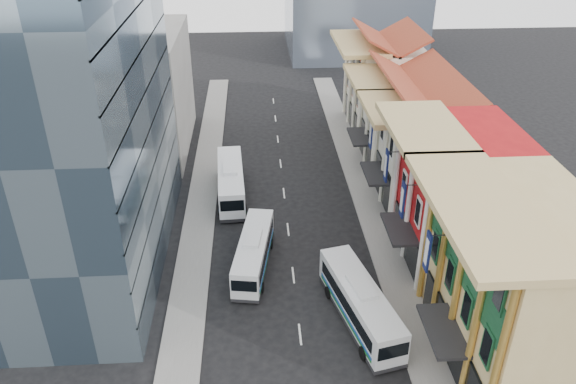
{
  "coord_description": "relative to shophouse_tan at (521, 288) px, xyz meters",
  "views": [
    {
      "loc": [
        -2.78,
        -22.45,
        29.16
      ],
      "look_at": [
        -0.19,
        19.12,
        5.7
      ],
      "focal_mm": 35.0,
      "sensor_mm": 36.0,
      "label": 1
    }
  ],
  "objects": [
    {
      "name": "shophouse_cream_far",
      "position": [
        0.0,
        41.0,
        -0.5
      ],
      "size": [
        8.0,
        12.0,
        11.0
      ],
      "primitive_type": "cube",
      "color": "silver",
      "rests_on": "ground"
    },
    {
      "name": "office_block_far",
      "position": [
        -30.0,
        37.0,
        1.0
      ],
      "size": [
        10.0,
        18.0,
        14.0
      ],
      "primitive_type": "cube",
      "color": "gray",
      "rests_on": "ground"
    },
    {
      "name": "shophouse_cream_near",
      "position": [
        0.0,
        21.5,
        -1.0
      ],
      "size": [
        8.0,
        9.0,
        10.0
      ],
      "primitive_type": "cube",
      "color": "silver",
      "rests_on": "ground"
    },
    {
      "name": "shophouse_cream_mid",
      "position": [
        0.0,
        30.5,
        -1.0
      ],
      "size": [
        8.0,
        9.0,
        10.0
      ],
      "primitive_type": "cube",
      "color": "silver",
      "rests_on": "ground"
    },
    {
      "name": "sidewalk_left",
      "position": [
        -22.5,
        17.0,
        -5.92
      ],
      "size": [
        3.0,
        90.0,
        0.15
      ],
      "primitive_type": "cube",
      "color": "slate",
      "rests_on": "ground"
    },
    {
      "name": "sidewalk_right",
      "position": [
        -5.5,
        17.0,
        -5.92
      ],
      "size": [
        3.0,
        90.0,
        0.15
      ],
      "primitive_type": "cube",
      "color": "slate",
      "rests_on": "ground"
    },
    {
      "name": "bus_left_near",
      "position": [
        -17.27,
        11.32,
        -4.41
      ],
      "size": [
        3.83,
        10.13,
        3.17
      ],
      "primitive_type": null,
      "rotation": [
        0.0,
        0.0,
        -0.16
      ],
      "color": "silver",
      "rests_on": "ground"
    },
    {
      "name": "office_tower",
      "position": [
        -31.0,
        14.0,
        9.0
      ],
      "size": [
        12.0,
        26.0,
        30.0
      ],
      "primitive_type": "cube",
      "color": "#405465",
      "rests_on": "ground"
    },
    {
      "name": "bus_right",
      "position": [
        -9.47,
        4.14,
        -4.26
      ],
      "size": [
        5.0,
        11.17,
        3.49
      ],
      "primitive_type": null,
      "rotation": [
        0.0,
        0.0,
        0.23
      ],
      "color": "silver",
      "rests_on": "ground"
    },
    {
      "name": "bus_left_far",
      "position": [
        -19.5,
        23.69,
        -4.22
      ],
      "size": [
        3.17,
        11.22,
        3.56
      ],
      "primitive_type": null,
      "rotation": [
        0.0,
        0.0,
        0.05
      ],
      "color": "white",
      "rests_on": "ground"
    },
    {
      "name": "shophouse_tan",
      "position": [
        0.0,
        0.0,
        0.0
      ],
      "size": [
        8.0,
        14.0,
        12.0
      ],
      "primitive_type": "cube",
      "color": "tan",
      "rests_on": "ground"
    },
    {
      "name": "shophouse_red",
      "position": [
        0.0,
        12.0,
        0.0
      ],
      "size": [
        8.0,
        10.0,
        12.0
      ],
      "primitive_type": "cube",
      "color": "#AE1315",
      "rests_on": "ground"
    }
  ]
}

